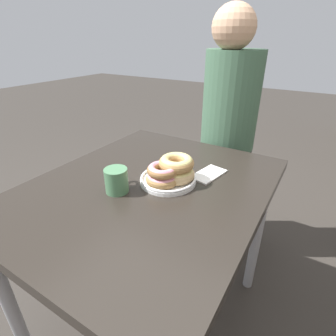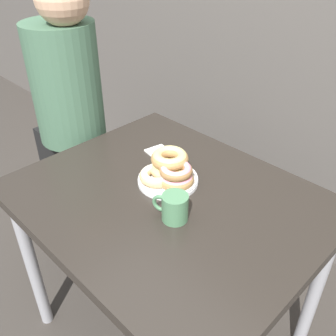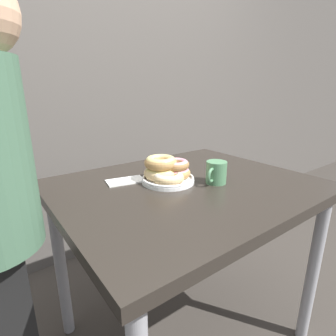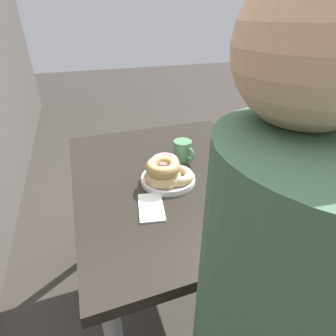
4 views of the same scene
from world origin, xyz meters
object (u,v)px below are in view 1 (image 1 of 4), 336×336
(coffee_mug, at_px, (117,180))
(person_figure, at_px, (228,142))
(donut_plate, at_px, (169,172))
(napkin, at_px, (209,174))
(dining_table, at_px, (149,205))

(coffee_mug, height_order, person_figure, person_figure)
(donut_plate, xyz_separation_m, coffee_mug, (0.15, -0.13, 0.00))
(donut_plate, xyz_separation_m, napkin, (-0.14, 0.10, -0.04))
(dining_table, bearing_deg, person_figure, 174.82)
(dining_table, height_order, person_figure, person_figure)
(coffee_mug, xyz_separation_m, napkin, (-0.28, 0.23, -0.04))
(person_figure, relative_size, napkin, 8.59)
(coffee_mug, distance_m, napkin, 0.37)
(dining_table, relative_size, napkin, 6.11)
(donut_plate, relative_size, coffee_mug, 2.08)
(coffee_mug, bearing_deg, person_figure, 170.59)
(coffee_mug, bearing_deg, donut_plate, 139.23)
(dining_table, distance_m, coffee_mug, 0.18)
(person_figure, bearing_deg, donut_plate, -0.31)
(donut_plate, bearing_deg, dining_table, -47.25)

